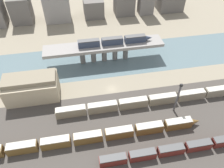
% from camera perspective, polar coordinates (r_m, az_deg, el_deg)
% --- Properties ---
extents(ground_plane, '(400.00, 400.00, 0.00)m').
position_cam_1_polar(ground_plane, '(101.93, -0.08, -1.25)').
color(ground_plane, gray).
extents(railbed_yard, '(280.00, 42.00, 0.01)m').
position_cam_1_polar(railbed_yard, '(87.00, 2.77, -12.35)').
color(railbed_yard, '#423D38').
rests_on(railbed_yard, ground).
extents(river_water, '(320.00, 28.70, 0.01)m').
position_cam_1_polar(river_water, '(118.50, -2.00, 6.30)').
color(river_water, slate).
rests_on(river_water, ground).
extents(bridge, '(61.31, 9.81, 9.73)m').
position_cam_1_polar(bridge, '(113.91, -2.09, 9.41)').
color(bridge, gray).
rests_on(bridge, ground).
extents(train_on_bridge, '(38.43, 3.11, 3.56)m').
position_cam_1_polar(train_on_bridge, '(112.67, 0.82, 11.24)').
color(train_on_bridge, '#2D384C').
rests_on(train_on_bridge, bridge).
extents(train_yard_near, '(54.61, 2.90, 3.57)m').
position_cam_1_polar(train_yard_near, '(83.87, 15.90, -16.14)').
color(train_yard_near, '#5B1E19').
rests_on(train_yard_near, ground).
extents(train_yard_mid, '(84.99, 3.15, 4.05)m').
position_cam_1_polar(train_yard_mid, '(83.61, -5.36, -13.61)').
color(train_yard_mid, brown).
rests_on(train_yard_mid, ground).
extents(train_yard_far, '(82.36, 3.02, 4.19)m').
position_cam_1_polar(train_yard_far, '(95.60, 10.15, -4.28)').
color(train_yard_far, gray).
rests_on(train_yard_far, ground).
extents(warehouse_building, '(22.52, 12.40, 11.29)m').
position_cam_1_polar(warehouse_building, '(101.28, -20.23, -0.79)').
color(warehouse_building, tan).
rests_on(warehouse_building, ground).
extents(signal_tower, '(1.00, 0.78, 15.44)m').
position_cam_1_polar(signal_tower, '(91.16, 16.70, -3.52)').
color(signal_tower, '#4C4C51').
rests_on(signal_tower, ground).
extents(city_block_left, '(13.04, 12.97, 16.90)m').
position_cam_1_polar(city_block_left, '(162.20, -22.69, 17.51)').
color(city_block_left, '#605B56').
rests_on(city_block_left, ground).
extents(city_block_center, '(16.72, 11.32, 21.30)m').
position_cam_1_polar(city_block_center, '(155.81, -14.31, 19.35)').
color(city_block_center, gray).
rests_on(city_block_center, ground).
extents(city_block_right, '(13.25, 15.21, 12.01)m').
position_cam_1_polar(city_block_right, '(160.53, -4.91, 19.39)').
color(city_block_right, '#605B56').
rests_on(city_block_right, ground).
extents(city_block_far_right, '(13.33, 11.50, 16.61)m').
position_cam_1_polar(city_block_far_right, '(161.82, 3.20, 20.57)').
color(city_block_far_right, '#605B56').
rests_on(city_block_far_right, ground).
extents(city_block_low, '(17.40, 14.85, 14.18)m').
position_cam_1_polar(city_block_low, '(173.78, 14.85, 20.54)').
color(city_block_low, '#605B56').
rests_on(city_block_low, ground).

